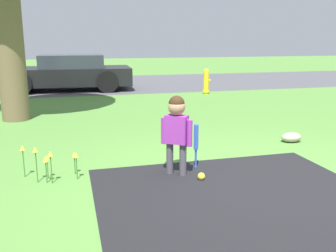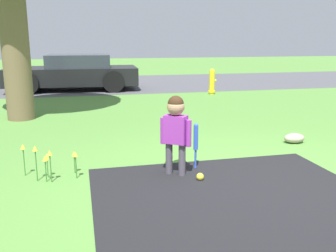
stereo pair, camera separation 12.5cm
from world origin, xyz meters
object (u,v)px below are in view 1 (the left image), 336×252
object	(u,v)px
child	(177,124)
baseball_bat	(196,139)
parked_car	(68,73)
sports_ball	(201,176)
fire_hydrant	(206,82)

from	to	relation	value
child	baseball_bat	world-z (taller)	child
child	baseball_bat	xyz separation A→B (m)	(0.31, 0.15, -0.25)
child	parked_car	size ratio (longest dim) A/B	0.23
baseball_bat	sports_ball	size ratio (longest dim) A/B	6.74
child	sports_ball	xyz separation A→B (m)	(0.24, -0.26, -0.59)
fire_hydrant	parked_car	xyz separation A→B (m)	(-4.08, 2.04, 0.19)
sports_ball	fire_hydrant	xyz separation A→B (m)	(2.59, 6.78, 0.33)
sports_ball	fire_hydrant	distance (m)	7.26
child	parked_car	world-z (taller)	parked_car
baseball_bat	sports_ball	xyz separation A→B (m)	(-0.07, -0.41, -0.34)
child	baseball_bat	bearing A→B (deg)	63.57
child	fire_hydrant	size ratio (longest dim) A/B	1.27
baseball_bat	fire_hydrant	distance (m)	6.85
child	parked_car	bearing A→B (deg)	135.11
baseball_bat	fire_hydrant	xyz separation A→B (m)	(2.52, 6.36, -0.01)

